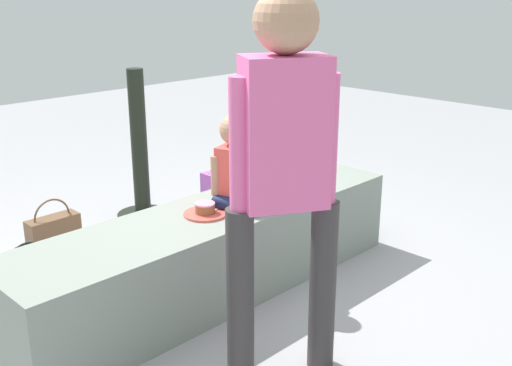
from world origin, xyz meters
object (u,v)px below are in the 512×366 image
object	(u,v)px
adult_standing	(284,158)
party_cup_red	(159,249)
water_bottle_far_side	(195,223)
child_seated	(237,166)
gift_bag	(219,193)
cake_plate	(205,211)
handbag_brown_canvas	(54,234)
handbag_black_leather	(30,285)

from	to	relation	value
adult_standing	party_cup_red	distance (m)	1.59
water_bottle_far_side	child_seated	bearing A→B (deg)	-110.85
gift_bag	child_seated	bearing A→B (deg)	-126.28
party_cup_red	child_seated	bearing A→B (deg)	-79.34
cake_plate	handbag_brown_canvas	size ratio (longest dim) A/B	0.65
child_seated	adult_standing	size ratio (longest dim) A/B	0.31
child_seated	handbag_brown_canvas	size ratio (longest dim) A/B	1.39
adult_standing	child_seated	bearing A→B (deg)	59.21
gift_bag	handbag_black_leather	size ratio (longest dim) A/B	1.02
party_cup_red	handbag_black_leather	world-z (taller)	handbag_black_leather
party_cup_red	water_bottle_far_side	bearing A→B (deg)	15.68
party_cup_red	adult_standing	bearing A→B (deg)	-103.71
child_seated	adult_standing	xyz separation A→B (m)	(-0.42, -0.71, 0.27)
handbag_black_leather	water_bottle_far_side	bearing A→B (deg)	6.09
adult_standing	handbag_brown_canvas	bearing A→B (deg)	92.66
child_seated	cake_plate	world-z (taller)	child_seated
gift_bag	party_cup_red	size ratio (longest dim) A/B	3.13
water_bottle_far_side	handbag_brown_canvas	xyz separation A→B (m)	(-0.76, 0.42, 0.03)
handbag_black_leather	handbag_brown_canvas	size ratio (longest dim) A/B	1.05
water_bottle_far_side	handbag_brown_canvas	world-z (taller)	handbag_brown_canvas
handbag_black_leather	handbag_brown_canvas	distance (m)	0.69
cake_plate	water_bottle_far_side	world-z (taller)	cake_plate
adult_standing	cake_plate	world-z (taller)	adult_standing
adult_standing	gift_bag	distance (m)	2.04
adult_standing	handbag_brown_canvas	xyz separation A→B (m)	(-0.08, 1.81, -0.82)
child_seated	handbag_black_leather	distance (m)	1.21
adult_standing	water_bottle_far_side	size ratio (longest dim) A/B	7.37
adult_standing	party_cup_red	bearing A→B (deg)	76.29
adult_standing	gift_bag	world-z (taller)	adult_standing
handbag_brown_canvas	child_seated	bearing A→B (deg)	-65.37
child_seated	party_cup_red	size ratio (longest dim) A/B	4.08
party_cup_red	handbag_black_leather	xyz separation A→B (m)	(-0.82, -0.02, 0.07)
cake_plate	gift_bag	size ratio (longest dim) A/B	0.61
child_seated	gift_bag	world-z (taller)	child_seated
cake_plate	party_cup_red	distance (m)	0.71
water_bottle_far_side	handbag_black_leather	distance (m)	1.19
child_seated	party_cup_red	world-z (taller)	child_seated
cake_plate	water_bottle_far_side	size ratio (longest dim) A/B	1.05
adult_standing	handbag_black_leather	size ratio (longest dim) A/B	4.33
water_bottle_far_side	handbag_brown_canvas	distance (m)	0.87
child_seated	cake_plate	xyz separation A→B (m)	(-0.22, 0.01, -0.19)
handbag_black_leather	party_cup_red	bearing A→B (deg)	1.64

